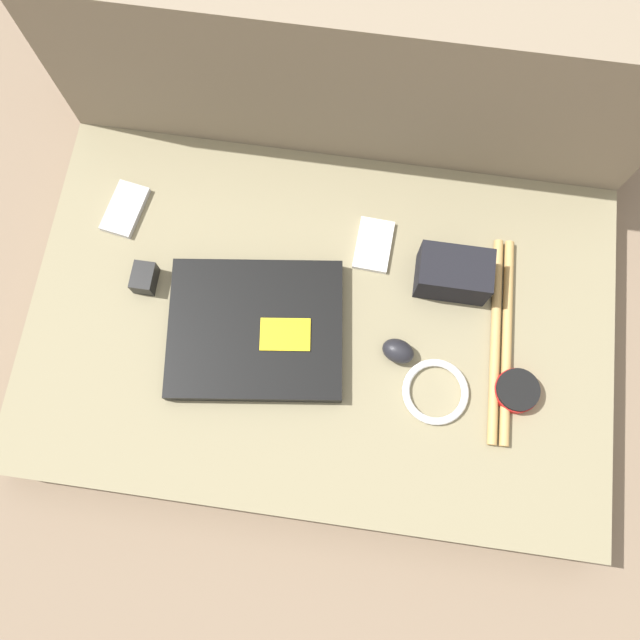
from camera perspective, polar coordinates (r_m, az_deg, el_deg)
name	(u,v)px	position (r m, az deg, el deg)	size (l,w,h in m)	color
ground_plane	(320,336)	(1.25, 0.00, -1.50)	(8.00, 8.00, 0.00)	#7A6651
couch_seat	(320,330)	(1.20, 0.00, -0.91)	(1.08, 0.70, 0.10)	#847A5B
couch_backrest	(354,74)	(1.24, 3.12, 21.57)	(1.08, 0.20, 0.45)	#7F705B
laptop	(256,329)	(1.14, -5.88, -0.86)	(0.34, 0.30, 0.03)	black
computer_mouse	(398,351)	(1.13, 7.15, -2.84)	(0.07, 0.06, 0.04)	black
speaker_puck	(516,391)	(1.16, 17.52, -6.18)	(0.08, 0.08, 0.03)	red
phone_silver	(125,209)	(1.28, -17.39, 9.65)	(0.08, 0.12, 0.01)	#B7B7BC
phone_black	(374,245)	(1.20, 4.92, 6.86)	(0.07, 0.11, 0.01)	silver
camera_pouch	(453,274)	(1.16, 12.10, 4.16)	(0.13, 0.08, 0.08)	black
charger_brick	(144,278)	(1.20, -15.76, 3.71)	(0.04, 0.05, 0.04)	black
cable_coil	(436,392)	(1.14, 10.52, -6.46)	(0.12, 0.12, 0.01)	white
drumstick_pair	(501,339)	(1.18, 16.23, -1.69)	(0.05, 0.38, 0.02)	tan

